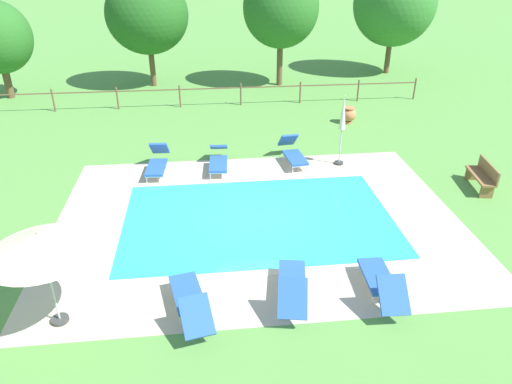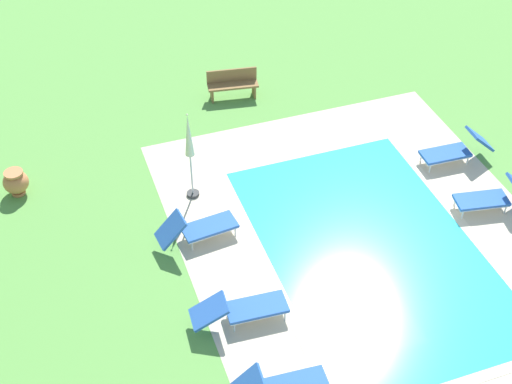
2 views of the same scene
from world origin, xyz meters
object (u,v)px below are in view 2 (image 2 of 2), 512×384
(sun_lounger_north_near_steps, at_px, (198,228))
(patio_umbrella_closed_row_west, at_px, (189,144))
(sun_lounger_north_mid, at_px, (455,150))
(sun_lounger_south_mid, at_px, (493,197))
(sun_lounger_north_far, at_px, (243,309))
(terracotta_urn_near_fence, at_px, (16,182))
(wooden_bench_lawn_side, at_px, (232,83))

(sun_lounger_north_near_steps, bearing_deg, patio_umbrella_closed_row_west, -10.55)
(sun_lounger_north_mid, bearing_deg, sun_lounger_north_near_steps, 95.00)
(sun_lounger_south_mid, xyz_separation_m, patio_umbrella_closed_row_west, (2.93, 6.86, 1.25))
(sun_lounger_north_mid, xyz_separation_m, patio_umbrella_closed_row_west, (0.97, 6.98, 1.25))
(sun_lounger_north_far, height_order, patio_umbrella_closed_row_west, patio_umbrella_closed_row_west)
(sun_lounger_south_mid, xyz_separation_m, terracotta_urn_near_fence, (4.47, 11.04, -0.00))
(sun_lounger_north_mid, bearing_deg, wooden_bench_lawn_side, 43.18)
(sun_lounger_north_mid, xyz_separation_m, terracotta_urn_near_fence, (2.51, 11.16, -0.00))
(sun_lounger_north_near_steps, height_order, sun_lounger_north_far, sun_lounger_north_near_steps)
(sun_lounger_north_near_steps, bearing_deg, sun_lounger_north_mid, -85.00)
(patio_umbrella_closed_row_west, xyz_separation_m, wooden_bench_lawn_side, (3.97, -2.35, -1.16))
(sun_lounger_south_mid, relative_size, terracotta_urn_near_fence, 2.93)
(sun_lounger_north_near_steps, xyz_separation_m, sun_lounger_south_mid, (-1.33, -7.15, -0.01))
(patio_umbrella_closed_row_west, bearing_deg, sun_lounger_north_far, 178.88)
(sun_lounger_south_mid, xyz_separation_m, wooden_bench_lawn_side, (6.90, 4.51, 0.09))
(wooden_bench_lawn_side, relative_size, terracotta_urn_near_fence, 2.22)
(sun_lounger_north_far, xyz_separation_m, sun_lounger_south_mid, (1.31, -6.94, 0.02))
(sun_lounger_north_near_steps, relative_size, patio_umbrella_closed_row_west, 0.79)
(sun_lounger_north_near_steps, height_order, patio_umbrella_closed_row_west, patio_umbrella_closed_row_west)
(patio_umbrella_closed_row_west, bearing_deg, sun_lounger_north_mid, -97.89)
(sun_lounger_north_near_steps, bearing_deg, sun_lounger_south_mid, -100.52)
(sun_lounger_north_mid, height_order, wooden_bench_lawn_side, sun_lounger_north_mid)
(sun_lounger_south_mid, height_order, terracotta_urn_near_fence, sun_lounger_south_mid)
(sun_lounger_north_near_steps, bearing_deg, sun_lounger_north_far, -175.32)
(sun_lounger_north_near_steps, relative_size, terracotta_urn_near_fence, 2.84)
(sun_lounger_north_mid, distance_m, sun_lounger_south_mid, 1.97)
(sun_lounger_north_far, bearing_deg, sun_lounger_south_mid, -79.29)
(sun_lounger_north_mid, bearing_deg, sun_lounger_south_mid, 176.38)
(sun_lounger_north_near_steps, xyz_separation_m, patio_umbrella_closed_row_west, (1.60, -0.30, 1.24))
(sun_lounger_north_near_steps, height_order, wooden_bench_lawn_side, sun_lounger_north_near_steps)
(sun_lounger_north_near_steps, distance_m, terracotta_urn_near_fence, 5.00)
(sun_lounger_north_mid, distance_m, terracotta_urn_near_fence, 11.44)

